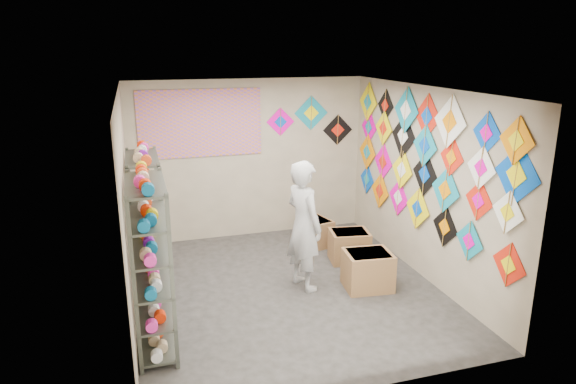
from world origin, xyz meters
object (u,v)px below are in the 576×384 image
object	(u,v)px
shopkeeper	(304,225)
shelf_rack_front	(151,266)
carton_c	(315,233)
carton_a	(368,270)
carton_b	(349,246)
shelf_rack_back	(147,226)

from	to	relation	value
shopkeeper	shelf_rack_front	bearing A→B (deg)	95.57
shopkeeper	carton_c	xyz separation A→B (m)	(0.66, 1.38, -0.67)
shelf_rack_front	shopkeeper	world-z (taller)	shelf_rack_front
carton_a	carton_b	size ratio (longest dim) A/B	1.07
shopkeeper	carton_c	size ratio (longest dim) A/B	3.50
shelf_rack_back	shelf_rack_front	bearing A→B (deg)	-90.00
shelf_rack_front	shopkeeper	xyz separation A→B (m)	(2.02, 0.88, -0.05)
shelf_rack_back	carton_c	bearing A→B (deg)	19.68
shelf_rack_front	carton_c	world-z (taller)	shelf_rack_front
carton_a	shopkeeper	bearing A→B (deg)	166.42
shelf_rack_front	carton_c	size ratio (longest dim) A/B	3.71
carton_b	shelf_rack_back	bearing A→B (deg)	-166.73
carton_a	carton_b	xyz separation A→B (m)	(0.13, 0.93, -0.02)
shelf_rack_front	shelf_rack_back	xyz separation A→B (m)	(0.00, 1.30, 0.00)
shopkeeper	carton_b	size ratio (longest dim) A/B	3.07
shelf_rack_back	shopkeeper	xyz separation A→B (m)	(2.02, -0.42, -0.05)
shopkeeper	carton_b	bearing A→B (deg)	-74.45
shopkeeper	shelf_rack_back	bearing A→B (deg)	60.27
carton_c	shelf_rack_back	bearing A→B (deg)	-174.37
carton_a	carton_c	distance (m)	1.68
shelf_rack_back	carton_b	xyz separation A→B (m)	(2.98, 0.21, -0.71)
shopkeeper	carton_a	bearing A→B (deg)	-127.58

